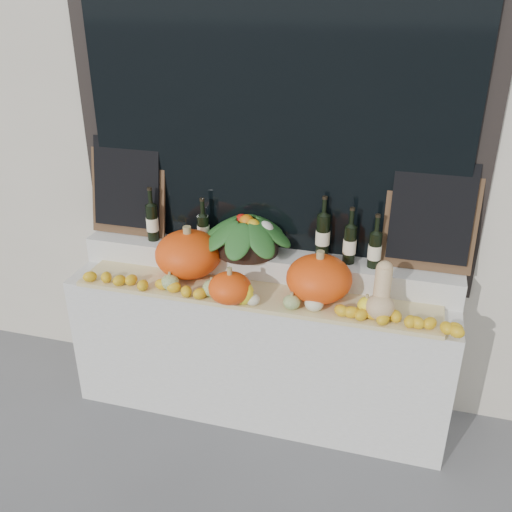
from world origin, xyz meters
TOP-DOWN VIEW (x-y plane):
  - storefront_facade at (0.00, 2.25)m, footprint 7.00×0.94m
  - display_sill at (0.00, 1.52)m, footprint 2.30×0.55m
  - rear_tier at (0.00, 1.68)m, footprint 2.30×0.25m
  - straw_bedding at (0.00, 1.40)m, footprint 2.10×0.32m
  - pumpkin_left at (-0.44, 1.52)m, footprint 0.44×0.44m
  - pumpkin_right at (0.36, 1.44)m, footprint 0.39×0.39m
  - pumpkin_center at (-0.10, 1.28)m, footprint 0.30×0.30m
  - butternut_squash at (0.71, 1.36)m, footprint 0.15×0.21m
  - decorative_gourds at (0.05, 1.31)m, footprint 1.22×0.18m
  - lemon_heap at (0.00, 1.29)m, footprint 2.20×0.16m
  - produce_bowl at (-0.12, 1.66)m, footprint 0.58×0.58m
  - wine_bottle_far_left at (-0.73, 1.66)m, footprint 0.08×0.08m
  - wine_bottle_near_left at (-0.40, 1.68)m, footprint 0.08×0.08m
  - wine_bottle_tall at (0.33, 1.72)m, footprint 0.08×0.08m
  - wine_bottle_near_right at (0.50, 1.67)m, footprint 0.08×0.08m
  - wine_bottle_far_right at (0.64, 1.66)m, footprint 0.08×0.08m
  - chalkboard_left at (-0.92, 1.74)m, footprint 0.50×0.14m
  - chalkboard_right at (0.92, 1.74)m, footprint 0.50×0.14m

SIDE VIEW (x-z plane):
  - display_sill at x=0.00m, z-range 0.00..0.88m
  - straw_bedding at x=0.00m, z-range 0.88..0.90m
  - lemon_heap at x=0.00m, z-range 0.91..0.97m
  - decorative_gourds at x=0.05m, z-range 0.88..1.03m
  - rear_tier at x=0.00m, z-range 0.88..1.04m
  - pumpkin_center at x=-0.10m, z-range 0.91..1.08m
  - butternut_squash at x=0.71m, z-range 0.88..1.17m
  - pumpkin_right at x=0.36m, z-range 0.91..1.16m
  - pumpkin_left at x=-0.44m, z-range 0.91..1.18m
  - wine_bottle_near_left at x=-0.40m, z-range 0.99..1.29m
  - wine_bottle_far_right at x=0.64m, z-range 0.99..1.31m
  - produce_bowl at x=-0.12m, z-range 1.04..1.28m
  - wine_bottle_near_right at x=0.50m, z-range 0.99..1.33m
  - wine_bottle_far_left at x=-0.73m, z-range 0.99..1.33m
  - wine_bottle_tall at x=0.33m, z-range 0.99..1.36m
  - chalkboard_left at x=-0.92m, z-range 1.05..1.67m
  - chalkboard_right at x=0.92m, z-range 1.05..1.67m
  - storefront_facade at x=0.00m, z-range 0.00..4.50m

